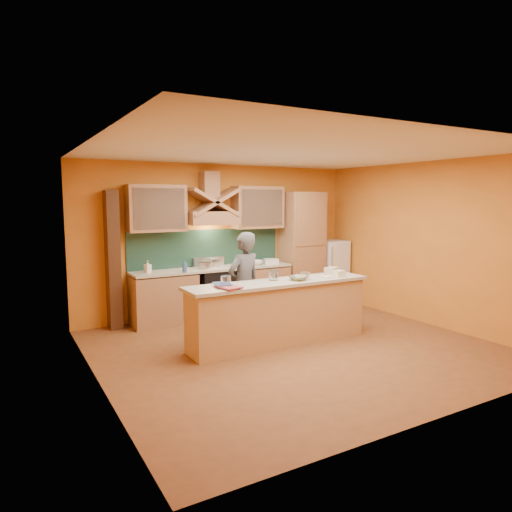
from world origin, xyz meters
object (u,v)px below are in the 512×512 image
stove (214,293)px  fridge (330,271)px  person (244,286)px  mixing_bowl (298,278)px  kitchen_scale (305,277)px

stove → fridge: 2.71m
person → mixing_bowl: bearing=124.4°
person → mixing_bowl: (0.63, -0.55, 0.15)m
stove → fridge: fridge is taller
stove → fridge: (2.70, 0.00, 0.20)m
person → kitchen_scale: 0.95m
stove → person: size_ratio=0.54×
fridge → mixing_bowl: fridge is taller
stove → person: (-0.13, -1.42, 0.38)m
kitchen_scale → mixing_bowl: (-0.12, 0.01, -0.01)m
person → mixing_bowl: size_ratio=6.13×
fridge → kitchen_scale: size_ratio=11.70×
kitchen_scale → mixing_bowl: 0.12m
fridge → mixing_bowl: bearing=-138.1°
fridge → kitchen_scale: 2.89m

